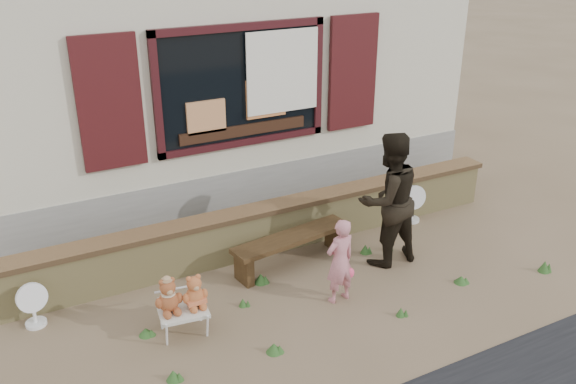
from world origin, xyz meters
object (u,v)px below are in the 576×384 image
folding_chair (183,310)px  teddy_bear_right (194,290)px  adult (388,200)px  teddy_bear_left (168,294)px  child (340,261)px  bench (292,243)px

folding_chair → teddy_bear_right: 0.26m
adult → teddy_bear_left: bearing=3.1°
folding_chair → child: size_ratio=0.54×
child → teddy_bear_left: bearing=-13.8°
teddy_bear_left → child: (1.97, -0.27, 0.01)m
folding_chair → teddy_bear_left: bearing=-180.0°
folding_chair → teddy_bear_right: teddy_bear_right is taller
bench → adult: 1.36m
bench → teddy_bear_left: size_ratio=4.16×
teddy_bear_right → child: (1.69, -0.23, 0.02)m
folding_chair → child: (1.83, -0.25, 0.24)m
teddy_bear_left → teddy_bear_right: bearing=-0.0°
teddy_bear_left → adult: size_ratio=0.23×
folding_chair → teddy_bear_left: size_ratio=1.39×
bench → adult: (1.13, -0.48, 0.58)m
bench → teddy_bear_right: (-1.58, -0.75, 0.20)m
teddy_bear_right → child: bearing=-0.3°
bench → teddy_bear_left: bearing=-167.2°
bench → adult: adult is taller
teddy_bear_left → teddy_bear_right: size_ratio=1.06×
teddy_bear_right → adult: bearing=13.1°
adult → child: bearing=24.6°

